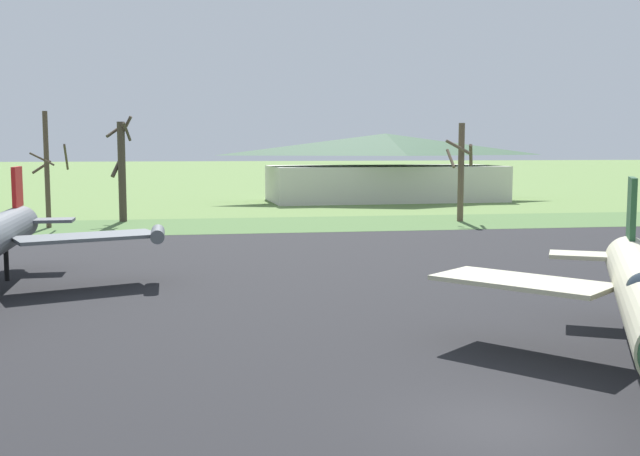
% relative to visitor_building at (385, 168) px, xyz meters
% --- Properties ---
extents(ground_plane, '(600.00, 600.00, 0.00)m').
position_rel_visitor_building_xyz_m(ground_plane, '(-14.97, -69.34, -3.77)').
color(ground_plane, '#607F42').
extents(asphalt_apron, '(72.28, 47.93, 0.05)m').
position_rel_visitor_building_xyz_m(asphalt_apron, '(-14.97, -54.96, -3.75)').
color(asphalt_apron, black).
rests_on(asphalt_apron, ground).
extents(grass_verge_strip, '(132.28, 12.00, 0.06)m').
position_rel_visitor_building_xyz_m(grass_verge_strip, '(-14.97, -25.00, -3.74)').
color(grass_verge_strip, '#4C6D3A').
rests_on(grass_verge_strip, ground).
extents(bare_tree_left_of_center, '(2.76, 2.91, 8.83)m').
position_rel_visitor_building_xyz_m(bare_tree_left_of_center, '(-32.41, -24.49, 0.75)').
color(bare_tree_left_of_center, brown).
rests_on(bare_tree_left_of_center, ground).
extents(bare_tree_center, '(2.17, 2.01, 8.69)m').
position_rel_visitor_building_xyz_m(bare_tree_center, '(-27.35, -20.47, 0.65)').
color(bare_tree_center, '#42382D').
rests_on(bare_tree_center, ground).
extents(bare_tree_right_of_center, '(2.65, 2.49, 8.09)m').
position_rel_visitor_building_xyz_m(bare_tree_right_of_center, '(0.02, -24.90, 0.55)').
color(bare_tree_right_of_center, brown).
rests_on(bare_tree_right_of_center, ground).
extents(visitor_building, '(27.83, 12.49, 7.63)m').
position_rel_visitor_building_xyz_m(visitor_building, '(0.00, 0.00, 0.00)').
color(visitor_building, beige).
rests_on(visitor_building, ground).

